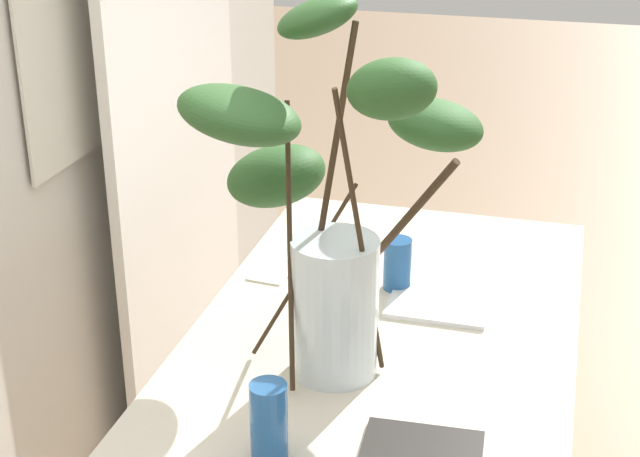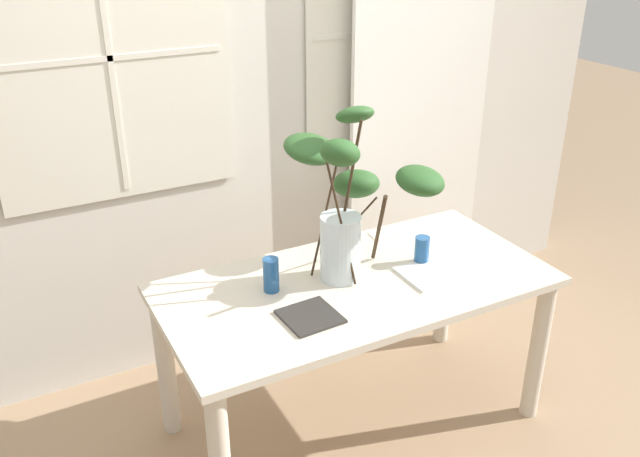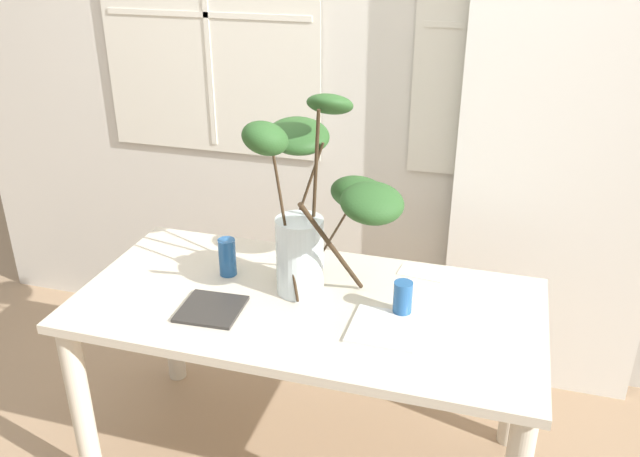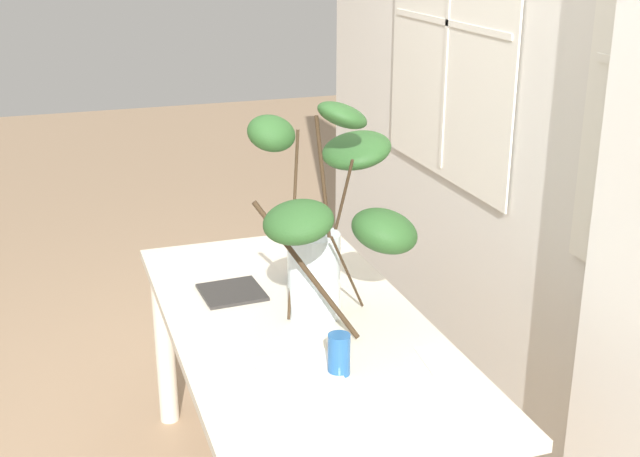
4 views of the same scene
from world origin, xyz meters
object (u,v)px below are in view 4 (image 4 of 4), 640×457
(drinking_glass_blue_left, at_px, (298,261))
(dining_table, at_px, (300,358))
(plate_square_right, at_px, (298,372))
(drinking_glass_blue_right, at_px, (339,354))
(plate_square_left, at_px, (232,292))
(vase_with_branches, at_px, (330,222))

(drinking_glass_blue_left, bearing_deg, dining_table, -16.25)
(dining_table, height_order, plate_square_right, plate_square_right)
(drinking_glass_blue_right, bearing_deg, plate_square_left, -165.45)
(plate_square_right, bearing_deg, dining_table, 161.92)
(vase_with_branches, xyz_separation_m, plate_square_left, (-0.31, -0.24, -0.33))
(plate_square_right, bearing_deg, drinking_glass_blue_left, 162.90)
(dining_table, xyz_separation_m, plate_square_left, (-0.29, -0.15, 0.12))
(vase_with_branches, xyz_separation_m, drinking_glass_blue_left, (-0.35, 0.01, -0.26))
(plate_square_left, relative_size, plate_square_right, 0.93)
(dining_table, relative_size, plate_square_right, 7.32)
(dining_table, bearing_deg, drinking_glass_blue_right, 2.00)
(dining_table, distance_m, plate_square_left, 0.35)
(drinking_glass_blue_left, bearing_deg, drinking_glass_blue_right, -7.43)
(plate_square_right, bearing_deg, plate_square_left, -174.68)
(dining_table, bearing_deg, vase_with_branches, 80.08)
(drinking_glass_blue_left, bearing_deg, plate_square_right, -17.10)
(vase_with_branches, height_order, plate_square_left, vase_with_branches)
(drinking_glass_blue_left, distance_m, plate_square_right, 0.66)
(plate_square_right, bearing_deg, drinking_glass_blue_right, 70.98)
(vase_with_branches, xyz_separation_m, plate_square_right, (0.27, -0.19, -0.33))
(vase_with_branches, bearing_deg, drinking_glass_blue_left, 179.08)
(drinking_glass_blue_right, xyz_separation_m, plate_square_left, (-0.62, -0.16, -0.05))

